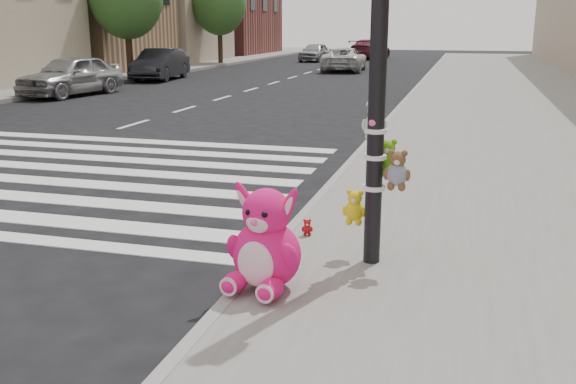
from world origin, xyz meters
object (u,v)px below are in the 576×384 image
at_px(car_dark_far, 160,64).
at_px(car_white_near, 344,59).
at_px(red_teddy, 307,227).
at_px(car_silver_far, 71,75).
at_px(signal_pole, 379,90).
at_px(pink_bunny, 265,246).

bearing_deg(car_dark_far, car_white_near, 41.14).
relative_size(car_dark_far, car_white_near, 0.94).
relative_size(red_teddy, car_silver_far, 0.05).
bearing_deg(red_teddy, car_white_near, 84.42).
distance_m(signal_pole, car_silver_far, 18.42).
xyz_separation_m(signal_pole, car_dark_far, (-12.41, 20.34, -1.13)).
bearing_deg(red_teddy, car_silver_far, 116.34).
xyz_separation_m(signal_pole, pink_bunny, (-0.82, -0.93, -1.28)).
distance_m(red_teddy, car_silver_far, 17.41).
distance_m(signal_pole, red_teddy, 1.87).
bearing_deg(car_white_near, red_teddy, 96.01).
xyz_separation_m(red_teddy, car_silver_far, (-11.60, 12.98, 0.46)).
relative_size(signal_pole, car_white_near, 0.91).
relative_size(car_silver_far, car_dark_far, 0.99).
height_order(red_teddy, car_white_near, car_white_near).
distance_m(pink_bunny, car_silver_far, 18.56).
relative_size(signal_pole, red_teddy, 21.09).
distance_m(red_teddy, car_dark_far, 22.91).
bearing_deg(car_silver_far, pink_bunny, -43.35).
height_order(car_silver_far, car_white_near, car_silver_far).
distance_m(pink_bunny, car_dark_far, 24.22).
bearing_deg(car_dark_far, red_teddy, -66.02).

